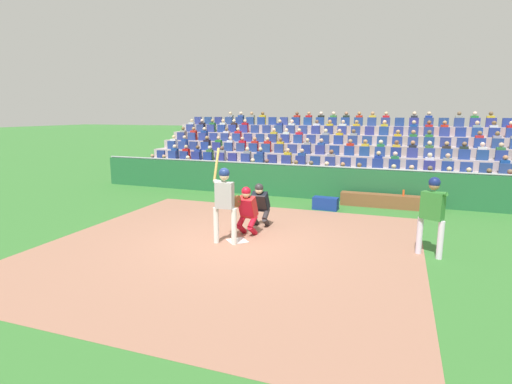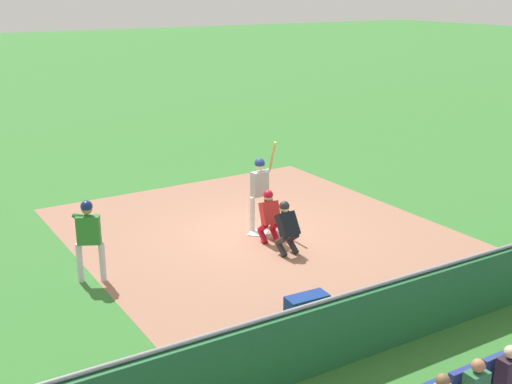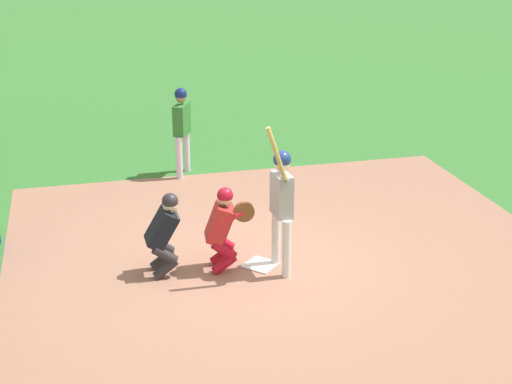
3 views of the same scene
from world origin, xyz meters
TOP-DOWN VIEW (x-y plane):
  - ground_plane at (0.00, 0.00)m, footprint 160.00×160.00m
  - infield_dirt_patch at (0.00, 0.50)m, footprint 8.77×8.70m
  - home_plate_marker at (0.00, 0.00)m, footprint 0.62×0.62m
  - batter_at_plate at (0.22, 0.25)m, footprint 0.60×0.44m
  - catcher_crouching at (-0.02, -0.55)m, footprint 0.49×0.72m
  - home_plate_umpire at (-0.09, -1.40)m, footprint 0.47×0.51m
  - dugout_wall at (0.00, -5.63)m, footprint 16.98×0.24m
  - dugout_bench at (-3.29, -5.08)m, footprint 3.12×0.40m
  - water_bottle_on_bench at (-3.75, -4.99)m, footprint 0.07×0.07m
  - equipment_duffel_bag at (-1.39, -4.07)m, footprint 0.83×0.40m
  - on_deck_batter at (-4.37, -0.55)m, footprint 0.59×0.42m

SIDE VIEW (x-z plane):
  - ground_plane at x=0.00m, z-range 0.00..0.00m
  - infield_dirt_patch at x=0.00m, z-range 0.00..0.01m
  - home_plate_marker at x=0.00m, z-range 0.01..0.02m
  - equipment_duffel_bag at x=-1.39m, z-range 0.00..0.41m
  - dugout_bench at x=-3.29m, z-range 0.00..0.44m
  - water_bottle_on_bench at x=-3.75m, z-range 0.44..0.65m
  - dugout_wall at x=0.00m, z-range -0.03..1.22m
  - home_plate_umpire at x=-0.09m, z-range 0.06..1.32m
  - catcher_crouching at x=-0.02m, z-range 0.07..1.37m
  - on_deck_batter at x=-4.37m, z-range 0.20..1.97m
  - batter_at_plate at x=0.22m, z-range 0.02..2.31m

